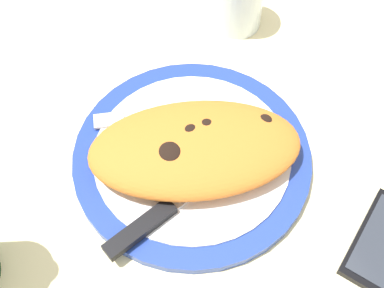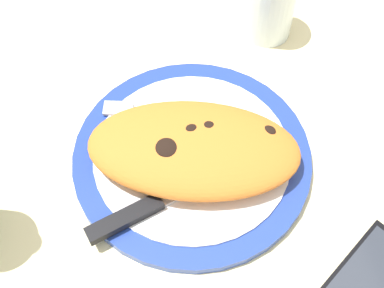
{
  "view_description": "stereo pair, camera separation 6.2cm",
  "coord_description": "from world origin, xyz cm",
  "px_view_note": "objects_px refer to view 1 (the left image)",
  "views": [
    {
      "loc": [
        13.32,
        30.98,
        56.38
      ],
      "look_at": [
        0.0,
        0.0,
        3.74
      ],
      "focal_mm": 47.07,
      "sensor_mm": 36.0,
      "label": 1
    },
    {
      "loc": [
        7.38,
        32.91,
        56.38
      ],
      "look_at": [
        0.0,
        0.0,
        3.74
      ],
      "focal_mm": 47.07,
      "sensor_mm": 36.0,
      "label": 2
    }
  ],
  "objects_px": {
    "knife": "(159,215)",
    "calzone": "(196,148)",
    "plate": "(192,156)",
    "water_glass": "(238,1)",
    "smartphone": "(383,242)",
    "fork": "(143,116)"
  },
  "relations": [
    {
      "from": "knife",
      "to": "smartphone",
      "type": "distance_m",
      "value": 0.26
    },
    {
      "from": "plate",
      "to": "fork",
      "type": "relative_size",
      "value": 1.91
    },
    {
      "from": "calzone",
      "to": "water_glass",
      "type": "bearing_deg",
      "value": -127.37
    },
    {
      "from": "calzone",
      "to": "smartphone",
      "type": "height_order",
      "value": "calzone"
    },
    {
      "from": "plate",
      "to": "water_glass",
      "type": "bearing_deg",
      "value": -128.74
    },
    {
      "from": "smartphone",
      "to": "water_glass",
      "type": "bearing_deg",
      "value": -90.38
    },
    {
      "from": "smartphone",
      "to": "water_glass",
      "type": "distance_m",
      "value": 0.4
    },
    {
      "from": "fork",
      "to": "water_glass",
      "type": "distance_m",
      "value": 0.24
    },
    {
      "from": "plate",
      "to": "fork",
      "type": "height_order",
      "value": "fork"
    },
    {
      "from": "calzone",
      "to": "smartphone",
      "type": "relative_size",
      "value": 2.13
    },
    {
      "from": "knife",
      "to": "smartphone",
      "type": "xyz_separation_m",
      "value": [
        -0.23,
        0.13,
        -0.02
      ]
    },
    {
      "from": "plate",
      "to": "knife",
      "type": "xyz_separation_m",
      "value": [
        0.07,
        0.07,
        0.01
      ]
    },
    {
      "from": "calzone",
      "to": "knife",
      "type": "relative_size",
      "value": 1.37
    },
    {
      "from": "fork",
      "to": "smartphone",
      "type": "distance_m",
      "value": 0.34
    },
    {
      "from": "fork",
      "to": "smartphone",
      "type": "height_order",
      "value": "fork"
    },
    {
      "from": "calzone",
      "to": "knife",
      "type": "height_order",
      "value": "calzone"
    },
    {
      "from": "plate",
      "to": "smartphone",
      "type": "xyz_separation_m",
      "value": [
        -0.16,
        0.2,
        -0.0
      ]
    },
    {
      "from": "fork",
      "to": "water_glass",
      "type": "relative_size",
      "value": 1.6
    },
    {
      "from": "knife",
      "to": "calzone",
      "type": "bearing_deg",
      "value": -141.14
    },
    {
      "from": "calzone",
      "to": "water_glass",
      "type": "distance_m",
      "value": 0.27
    },
    {
      "from": "fork",
      "to": "knife",
      "type": "bearing_deg",
      "value": 77.57
    },
    {
      "from": "plate",
      "to": "calzone",
      "type": "height_order",
      "value": "calzone"
    }
  ]
}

